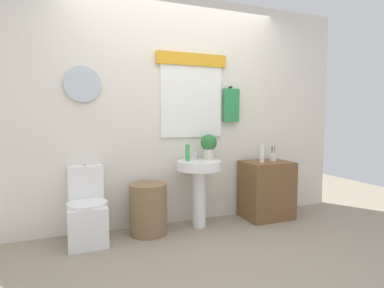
# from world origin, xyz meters

# --- Properties ---
(ground_plane) EXTENTS (8.00, 8.00, 0.00)m
(ground_plane) POSITION_xyz_m (0.00, 0.00, 0.00)
(ground_plane) COLOR gray
(back_wall) EXTENTS (4.40, 0.18, 2.60)m
(back_wall) POSITION_xyz_m (0.00, 1.15, 1.31)
(back_wall) COLOR silver
(back_wall) RESTS_ON ground_plane
(toilet) EXTENTS (0.38, 0.51, 0.76)m
(toilet) POSITION_xyz_m (-1.00, 0.89, 0.29)
(toilet) COLOR white
(toilet) RESTS_ON ground_plane
(laundry_hamper) EXTENTS (0.39, 0.39, 0.54)m
(laundry_hamper) POSITION_xyz_m (-0.39, 0.85, 0.27)
(laundry_hamper) COLOR #846647
(laundry_hamper) RESTS_ON ground_plane
(pedestal_sink) EXTENTS (0.50, 0.50, 0.75)m
(pedestal_sink) POSITION_xyz_m (0.19, 0.85, 0.56)
(pedestal_sink) COLOR white
(pedestal_sink) RESTS_ON ground_plane
(faucet) EXTENTS (0.03, 0.03, 0.10)m
(faucet) POSITION_xyz_m (0.19, 0.97, 0.80)
(faucet) COLOR silver
(faucet) RESTS_ON pedestal_sink
(wooden_cabinet) EXTENTS (0.57, 0.44, 0.69)m
(wooden_cabinet) POSITION_xyz_m (1.08, 0.85, 0.35)
(wooden_cabinet) COLOR brown
(wooden_cabinet) RESTS_ON ground_plane
(soap_bottle) EXTENTS (0.05, 0.05, 0.18)m
(soap_bottle) POSITION_xyz_m (0.07, 0.90, 0.84)
(soap_bottle) COLOR green
(soap_bottle) RESTS_ON pedestal_sink
(potted_plant) EXTENTS (0.19, 0.19, 0.29)m
(potted_plant) POSITION_xyz_m (0.33, 0.91, 0.92)
(potted_plant) COLOR beige
(potted_plant) RESTS_ON pedestal_sink
(lotion_bottle) EXTENTS (0.05, 0.05, 0.21)m
(lotion_bottle) POSITION_xyz_m (0.98, 0.81, 0.80)
(lotion_bottle) COLOR white
(lotion_bottle) RESTS_ON wooden_cabinet
(toothbrush_cup) EXTENTS (0.08, 0.08, 0.19)m
(toothbrush_cup) POSITION_xyz_m (1.18, 0.87, 0.75)
(toothbrush_cup) COLOR silver
(toothbrush_cup) RESTS_ON wooden_cabinet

